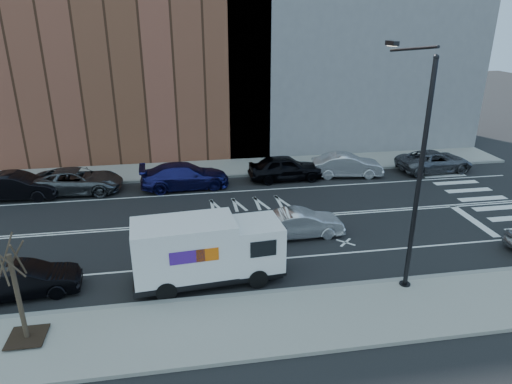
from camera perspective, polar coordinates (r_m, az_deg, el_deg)
name	(u,v)px	position (r m, az deg, el deg)	size (l,w,h in m)	color
ground	(216,222)	(24.25, -5.06, -3.81)	(120.00, 120.00, 0.00)	black
sidewalk_near	(236,326)	(16.68, -2.46, -16.40)	(44.00, 3.60, 0.15)	gray
sidewalk_far	(205,169)	(32.39, -6.36, 2.87)	(44.00, 3.60, 0.15)	gray
curb_near	(231,297)	(18.13, -3.19, -12.92)	(44.00, 0.25, 0.17)	gray
curb_far	(207,177)	(30.69, -6.15, 1.84)	(44.00, 0.25, 0.17)	gray
crosswalk	(490,203)	(29.86, 27.20, -1.24)	(3.00, 14.00, 0.01)	white
road_markings	(216,222)	(24.25, -5.06, -3.81)	(40.00, 8.60, 0.01)	white
bldg_brick	(83,3)	(38.07, -20.78, 21.19)	(26.00, 10.00, 22.00)	brown
streetlight	(414,164)	(18.00, 19.19, 3.34)	(0.44, 4.02, 9.34)	black
street_tree	(20,306)	(17.06, -27.39, -12.54)	(1.20, 1.20, 3.75)	black
fedex_van	(207,250)	(18.56, -6.18, -7.19)	(6.20, 2.56, 2.77)	black
far_parked_b	(17,186)	(30.44, -27.69, 0.66)	(1.67, 4.77, 1.57)	black
far_parked_c	(77,181)	(30.00, -21.47, 1.32)	(2.50, 5.42, 1.51)	#4E5055
far_parked_d	(185,176)	(29.00, -8.89, 2.02)	(2.23, 5.50, 1.59)	navy
far_parked_e	(285,168)	(30.14, 3.68, 3.05)	(1.95, 4.86, 1.66)	black
far_parked_f	(347,165)	(31.37, 11.30, 3.30)	(1.63, 4.67, 1.54)	silver
far_parked_g	(434,161)	(34.12, 21.41, 3.61)	(2.42, 5.24, 1.46)	#53555B
driving_sedan	(301,223)	(22.58, 5.68, -3.93)	(1.43, 4.12, 1.36)	silver
near_parked_rear_a	(25,280)	(20.09, -26.87, -9.81)	(1.41, 4.03, 1.33)	black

